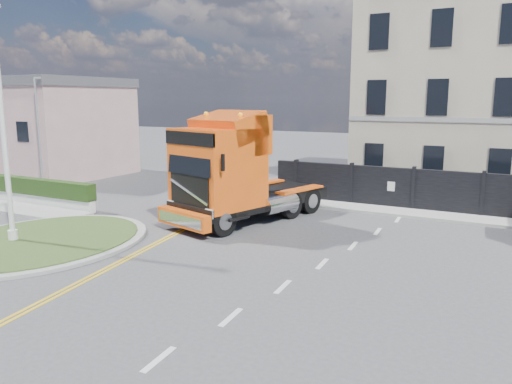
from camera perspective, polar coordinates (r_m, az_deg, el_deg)
The scene contains 12 objects.
ground at distance 17.84m, azimuth -0.97°, elevation -6.43°, with size 120.00×120.00×0.00m, color #424244.
traffic_island at distance 20.01m, azimuth -23.33°, elevation -5.19°, with size 6.80×6.80×0.17m.
hedge_wall at distance 27.21m, azimuth -24.11°, elevation 0.18°, with size 8.00×0.55×1.35m.
pavement_side at distance 26.68m, azimuth -25.84°, elevation -1.66°, with size 8.50×1.80×0.10m, color #989892.
seaside_bldg_pink at distance 37.06m, azimuth -22.05°, elevation 6.40°, with size 8.00×8.00×6.00m, color #D0A3A2.
seaside_bldg_cream at distance 44.62m, azimuth -26.76°, elevation 5.98°, with size 9.00×8.00×5.00m, color silver.
hoarding_fence at distance 24.39m, azimuth 23.40°, elevation -0.26°, with size 18.80×0.25×2.00m.
georgian_building at distance 31.54m, azimuth 24.15°, elevation 10.69°, with size 12.30×10.30×12.80m.
pavement_far at distance 23.73m, azimuth 21.73°, elevation -2.74°, with size 20.00×1.60×0.12m, color #989892.
truck at distance 20.98m, azimuth -2.86°, elevation 1.90°, with size 4.88×8.14×4.59m.
lamppost_island at distance 19.75m, azimuth -26.98°, elevation 6.96°, with size 0.26×0.52×8.39m.
lamppost_slim at distance 31.08m, azimuth -23.66°, elevation 7.17°, with size 0.27×0.53×6.50m.
Camera 1 is at (8.19, -14.96, 5.23)m, focal length 35.00 mm.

